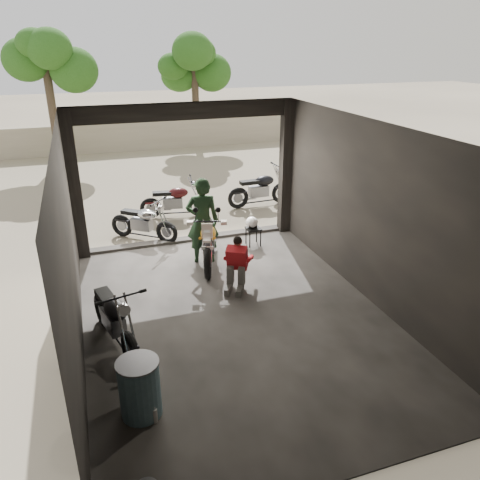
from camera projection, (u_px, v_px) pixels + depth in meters
ground at (235, 317)px, 8.08m from camera, size 80.00×80.00×0.00m
garage at (225, 237)px, 8.05m from camera, size 7.00×7.13×3.20m
boundary_wall at (133, 136)px, 20.03m from camera, size 18.00×0.30×1.20m
tree_left at (44, 53)px, 16.50m from camera, size 2.20×2.20×5.60m
tree_right at (194, 62)px, 19.69m from camera, size 2.20×2.20×5.00m
main_bike at (209, 238)px, 9.76m from camera, size 1.23×1.92×1.19m
left_bike at (114, 314)px, 7.10m from camera, size 1.07×1.78×1.12m
outside_bike_a at (143, 219)px, 10.98m from camera, size 1.60×1.47×1.04m
outside_bike_b at (174, 198)px, 12.42m from camera, size 1.68×0.91×1.07m
outside_bike_c at (260, 186)px, 13.27m from camera, size 1.75×0.79×1.16m
rider at (202, 221)px, 9.73m from camera, size 0.76×0.58×1.86m
mechanic at (236, 266)px, 8.77m from camera, size 0.78×0.85×1.00m
stool at (253, 231)px, 10.72m from camera, size 0.32×0.32×0.44m
helmet at (252, 222)px, 10.67m from camera, size 0.32×0.34×0.26m
oil_drum at (140, 389)px, 5.81m from camera, size 0.61×0.61×0.80m
sign_post at (312, 142)px, 12.70m from camera, size 0.90×0.08×2.70m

